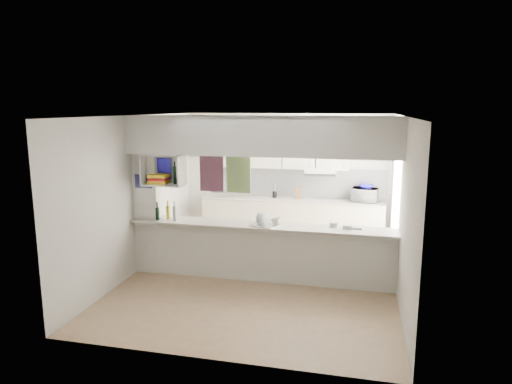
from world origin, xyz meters
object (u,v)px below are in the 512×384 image
(bowl, at_px, (366,187))
(dish_rack, at_px, (265,220))
(wine_bottles, at_px, (167,213))
(microwave, at_px, (365,195))

(bowl, height_order, dish_rack, bowl)
(wine_bottles, bearing_deg, dish_rack, 0.04)
(bowl, bearing_deg, wine_bottles, -145.29)
(microwave, relative_size, bowl, 1.72)
(dish_rack, distance_m, wine_bottles, 1.62)
(microwave, height_order, wine_bottles, wine_bottles)
(wine_bottles, bearing_deg, bowl, 34.71)
(microwave, xyz_separation_m, bowl, (0.02, -0.01, 0.17))
(microwave, xyz_separation_m, wine_bottles, (-3.14, -2.19, -0.01))
(microwave, distance_m, wine_bottles, 3.83)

